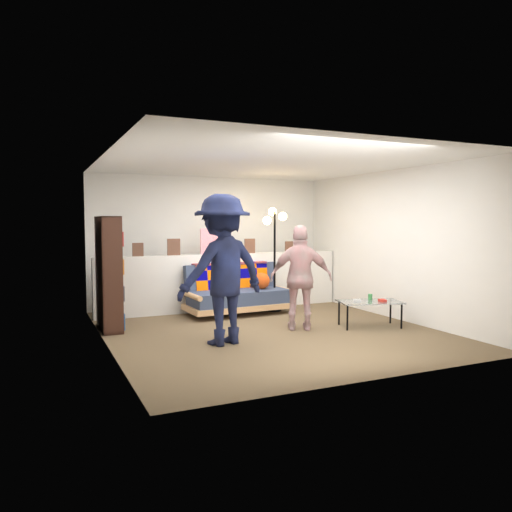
{
  "coord_description": "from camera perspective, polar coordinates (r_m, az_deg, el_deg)",
  "views": [
    {
      "loc": [
        -3.09,
        -6.44,
        1.57
      ],
      "look_at": [
        0.0,
        0.4,
        1.05
      ],
      "focal_mm": 35.0,
      "sensor_mm": 36.0,
      "label": 1
    }
  ],
  "objects": [
    {
      "name": "half_wall_ledge",
      "position": [
        8.86,
        -3.74,
        -2.97
      ],
      "size": [
        4.45,
        0.15,
        1.0
      ],
      "primitive_type": "cube",
      "color": "silver",
      "rests_on": "ground"
    },
    {
      "name": "bookshelf",
      "position": [
        7.53,
        -16.48,
        -2.33
      ],
      "size": [
        0.27,
        0.82,
        1.64
      ],
      "color": "#321810",
      "rests_on": "ground"
    },
    {
      "name": "person_right",
      "position": [
        7.23,
        5.17,
        -2.49
      ],
      "size": [
        0.96,
        0.73,
        1.52
      ],
      "primitive_type": "imported",
      "rotation": [
        0.0,
        0.0,
        2.67
      ],
      "color": "pink",
      "rests_on": "ground"
    },
    {
      "name": "ground",
      "position": [
        7.31,
        1.31,
        -8.44
      ],
      "size": [
        5.0,
        5.0,
        0.0
      ],
      "primitive_type": "plane",
      "color": "brown",
      "rests_on": "ground"
    },
    {
      "name": "coffee_table",
      "position": [
        7.66,
        12.92,
        -5.25
      ],
      "size": [
        1.02,
        0.74,
        0.48
      ],
      "color": "black",
      "rests_on": "ground"
    },
    {
      "name": "futon_sofa",
      "position": [
        8.52,
        -2.09,
        -4.23
      ],
      "size": [
        1.81,
        0.94,
        0.76
      ],
      "color": "tan",
      "rests_on": "ground"
    },
    {
      "name": "person_left",
      "position": [
        6.37,
        -3.88,
        -1.55
      ],
      "size": [
        1.37,
        0.99,
        1.92
      ],
      "primitive_type": "imported",
      "rotation": [
        0.0,
        0.0,
        3.38
      ],
      "color": "black",
      "rests_on": "ground"
    },
    {
      "name": "room_shell",
      "position": [
        7.57,
        -0.22,
        4.73
      ],
      "size": [
        4.6,
        5.05,
        2.45
      ],
      "color": "silver",
      "rests_on": "ground"
    },
    {
      "name": "floor_lamp",
      "position": [
        8.74,
        2.1,
        2.1
      ],
      "size": [
        0.41,
        0.32,
        1.81
      ],
      "color": "black",
      "rests_on": "ground"
    },
    {
      "name": "ledge_decor",
      "position": [
        8.71,
        -5.1,
        1.37
      ],
      "size": [
        2.97,
        0.02,
        0.45
      ],
      "color": "brown",
      "rests_on": "half_wall_ledge"
    }
  ]
}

